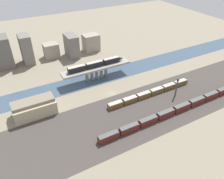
% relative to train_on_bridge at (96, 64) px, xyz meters
% --- Properties ---
extents(ground_plane, '(400.00, 400.00, 0.00)m').
position_rel_train_on_bridge_xyz_m(ground_plane, '(-0.21, -21.69, -11.26)').
color(ground_plane, gray).
extents(railbed_yard, '(280.00, 42.00, 0.01)m').
position_rel_train_on_bridge_xyz_m(railbed_yard, '(-0.21, -45.69, -11.26)').
color(railbed_yard, '#423D38').
rests_on(railbed_yard, ground).
extents(river_water, '(320.00, 18.54, 0.01)m').
position_rel_train_on_bridge_xyz_m(river_water, '(-0.21, -0.00, -11.26)').
color(river_water, '#3D5166').
rests_on(river_water, ground).
extents(bridge, '(49.92, 9.17, 9.34)m').
position_rel_train_on_bridge_xyz_m(bridge, '(-0.21, -0.00, -3.66)').
color(bridge, gray).
rests_on(bridge, ground).
extents(train_on_bridge, '(42.63, 2.94, 3.93)m').
position_rel_train_on_bridge_xyz_m(train_on_bridge, '(0.00, 0.00, 0.00)').
color(train_on_bridge, black).
rests_on(train_on_bridge, bridge).
extents(train_yard_near, '(98.66, 3.04, 3.89)m').
position_rel_train_on_bridge_xyz_m(train_yard_near, '(22.91, -56.13, -9.35)').
color(train_yard_near, '#5B1E19').
rests_on(train_yard_near, ground).
extents(train_yard_mid, '(63.43, 3.19, 3.41)m').
position_rel_train_on_bridge_xyz_m(train_yard_mid, '(21.86, -35.34, -9.59)').
color(train_yard_mid, brown).
rests_on(train_yard_mid, ground).
extents(warehouse_building, '(23.13, 11.90, 9.59)m').
position_rel_train_on_bridge_xyz_m(warehouse_building, '(-47.58, -18.73, -6.70)').
color(warehouse_building, tan).
rests_on(warehouse_building, ground).
extents(signal_tower, '(1.00, 0.97, 12.51)m').
position_rel_train_on_bridge_xyz_m(signal_tower, '(34.18, -43.57, -5.15)').
color(signal_tower, '#4C4C51').
rests_on(signal_tower, ground).
extents(city_block_far_left, '(12.82, 15.69, 23.88)m').
position_rel_train_on_bridge_xyz_m(city_block_far_left, '(-54.97, 50.50, 0.68)').
color(city_block_far_left, '#605B56').
rests_on(city_block_far_left, ground).
extents(city_block_left, '(8.03, 14.21, 23.09)m').
position_rel_train_on_bridge_xyz_m(city_block_left, '(-37.73, 48.43, 0.28)').
color(city_block_left, slate).
rests_on(city_block_left, ground).
extents(city_block_center, '(11.68, 10.20, 11.95)m').
position_rel_train_on_bridge_xyz_m(city_block_center, '(-18.55, 49.62, -5.29)').
color(city_block_center, gray).
rests_on(city_block_center, ground).
extents(city_block_right, '(8.49, 15.95, 18.62)m').
position_rel_train_on_bridge_xyz_m(city_block_right, '(-2.63, 42.93, -1.95)').
color(city_block_right, slate).
rests_on(city_block_right, ground).
extents(city_block_far_right, '(13.58, 10.47, 14.69)m').
position_rel_train_on_bridge_xyz_m(city_block_far_right, '(16.41, 46.03, -3.92)').
color(city_block_far_right, gray).
rests_on(city_block_far_right, ground).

